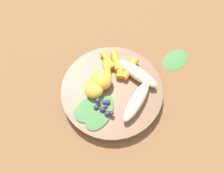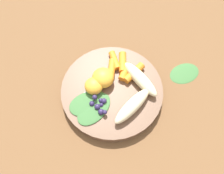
% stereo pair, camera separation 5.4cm
% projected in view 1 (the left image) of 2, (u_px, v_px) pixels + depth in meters
% --- Properties ---
extents(ground_plane, '(2.40, 2.40, 0.00)m').
position_uv_depth(ground_plane, '(112.00, 93.00, 0.58)').
color(ground_plane, brown).
extents(bowl, '(0.26, 0.26, 0.03)m').
position_uv_depth(bowl, '(112.00, 91.00, 0.57)').
color(bowl, brown).
rests_on(bowl, ground_plane).
extents(banana_peeled_left, '(0.03, 0.12, 0.03)m').
position_uv_depth(banana_peeled_left, '(137.00, 74.00, 0.56)').
color(banana_peeled_left, beige).
rests_on(banana_peeled_left, bowl).
extents(banana_peeled_right, '(0.12, 0.05, 0.03)m').
position_uv_depth(banana_peeled_right, '(137.00, 101.00, 0.52)').
color(banana_peeled_right, beige).
rests_on(banana_peeled_right, bowl).
extents(orange_segment_near, '(0.05, 0.05, 0.03)m').
position_uv_depth(orange_segment_near, '(94.00, 90.00, 0.53)').
color(orange_segment_near, '#F4A833').
rests_on(orange_segment_near, bowl).
extents(orange_segment_far, '(0.05, 0.05, 0.04)m').
position_uv_depth(orange_segment_far, '(101.00, 80.00, 0.54)').
color(orange_segment_far, '#F4A833').
rests_on(orange_segment_far, bowl).
extents(carrot_front, '(0.07, 0.03, 0.02)m').
position_uv_depth(carrot_front, '(129.00, 68.00, 0.57)').
color(carrot_front, orange).
rests_on(carrot_front, bowl).
extents(carrot_mid_left, '(0.05, 0.04, 0.02)m').
position_uv_depth(carrot_mid_left, '(121.00, 69.00, 0.57)').
color(carrot_mid_left, orange).
rests_on(carrot_mid_left, bowl).
extents(carrot_mid_right, '(0.05, 0.06, 0.02)m').
position_uv_depth(carrot_mid_right, '(116.00, 61.00, 0.58)').
color(carrot_mid_right, orange).
rests_on(carrot_mid_right, bowl).
extents(carrot_rear, '(0.03, 0.06, 0.02)m').
position_uv_depth(carrot_rear, '(108.00, 61.00, 0.58)').
color(carrot_rear, orange).
rests_on(carrot_rear, bowl).
extents(carrot_small, '(0.05, 0.05, 0.02)m').
position_uv_depth(carrot_small, '(107.00, 69.00, 0.57)').
color(carrot_small, orange).
rests_on(carrot_small, bowl).
extents(blueberry_pile, '(0.04, 0.07, 0.02)m').
position_uv_depth(blueberry_pile, '(104.00, 107.00, 0.52)').
color(blueberry_pile, '#2D234C').
rests_on(blueberry_pile, bowl).
extents(coconut_shred_patch, '(0.04, 0.04, 0.00)m').
position_uv_depth(coconut_shred_patch, '(92.00, 101.00, 0.54)').
color(coconut_shred_patch, white).
rests_on(coconut_shred_patch, bowl).
extents(kale_leaf_left, '(0.11, 0.09, 0.00)m').
position_uv_depth(kale_leaf_left, '(92.00, 107.00, 0.53)').
color(kale_leaf_left, '#3D7038').
rests_on(kale_leaf_left, bowl).
extents(kale_leaf_right, '(0.11, 0.08, 0.00)m').
position_uv_depth(kale_leaf_right, '(100.00, 112.00, 0.52)').
color(kale_leaf_right, '#3D7038').
rests_on(kale_leaf_right, bowl).
extents(kale_leaf_stray, '(0.10, 0.07, 0.01)m').
position_uv_depth(kale_leaf_stray, '(176.00, 60.00, 0.62)').
color(kale_leaf_stray, '#3D7038').
rests_on(kale_leaf_stray, ground_plane).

